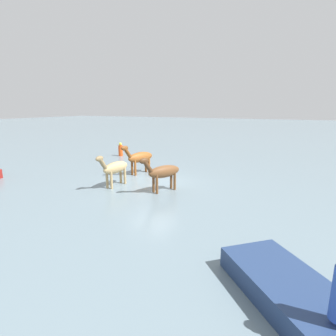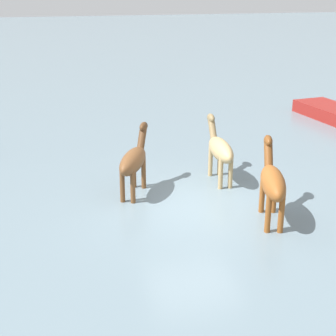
% 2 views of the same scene
% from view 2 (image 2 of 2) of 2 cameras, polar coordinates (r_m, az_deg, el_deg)
% --- Properties ---
extents(ground_plane, '(166.75, 166.75, 0.00)m').
position_cam_2_polar(ground_plane, '(13.49, 2.91, -4.34)').
color(ground_plane, slate).
extents(horse_rear_stallion, '(2.19, 1.39, 1.79)m').
position_cam_2_polar(horse_rear_stallion, '(13.97, -3.86, 0.86)').
color(horse_rear_stallion, brown).
rests_on(horse_rear_stallion, ground_plane).
extents(horse_chestnut_trailing, '(2.40, 1.10, 1.87)m').
position_cam_2_polar(horse_chestnut_trailing, '(12.58, 11.63, -1.51)').
color(horse_chestnut_trailing, brown).
rests_on(horse_chestnut_trailing, ground_plane).
extents(horse_pinto_flank, '(2.31, 0.65, 1.79)m').
position_cam_2_polar(horse_pinto_flank, '(14.96, 5.85, 2.11)').
color(horse_pinto_flank, tan).
rests_on(horse_pinto_flank, ground_plane).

